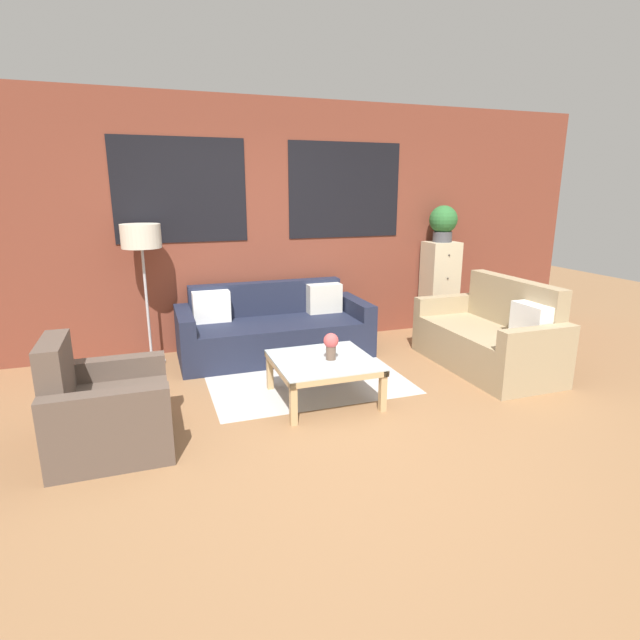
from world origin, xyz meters
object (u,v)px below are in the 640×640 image
(armchair_corner, at_px, (106,412))
(floor_lamp, at_px, (141,243))
(drawer_cabinet, at_px, (439,287))
(flower_vase, at_px, (331,344))
(coffee_table, at_px, (323,365))
(settee_vintage, at_px, (490,339))
(couch_dark, at_px, (274,331))
(potted_plant, at_px, (443,222))

(armchair_corner, xyz_separation_m, floor_lamp, (0.33, 1.79, 1.01))
(drawer_cabinet, bearing_deg, armchair_corner, -154.29)
(armchair_corner, relative_size, flower_vase, 3.58)
(armchair_corner, bearing_deg, drawer_cabinet, 25.71)
(coffee_table, relative_size, drawer_cabinet, 0.73)
(settee_vintage, distance_m, flower_vase, 1.89)
(armchair_corner, height_order, drawer_cabinet, drawer_cabinet)
(couch_dark, distance_m, drawer_cabinet, 2.30)
(armchair_corner, distance_m, drawer_cabinet, 4.36)
(settee_vintage, bearing_deg, floor_lamp, 158.93)
(floor_lamp, bearing_deg, flower_vase, -45.95)
(coffee_table, bearing_deg, floor_lamp, 133.37)
(couch_dark, distance_m, armchair_corner, 2.34)
(settee_vintage, bearing_deg, couch_dark, 150.41)
(couch_dark, relative_size, potted_plant, 4.62)
(couch_dark, xyz_separation_m, potted_plant, (2.27, 0.23, 1.14))
(floor_lamp, height_order, potted_plant, potted_plant)
(couch_dark, relative_size, settee_vintage, 1.32)
(couch_dark, height_order, drawer_cabinet, drawer_cabinet)
(coffee_table, relative_size, potted_plant, 1.89)
(settee_vintage, distance_m, drawer_cabinet, 1.43)
(drawer_cabinet, distance_m, flower_vase, 2.66)
(armchair_corner, bearing_deg, settee_vintage, 7.79)
(coffee_table, relative_size, flower_vase, 3.62)
(potted_plant, bearing_deg, flower_vase, -142.31)
(coffee_table, distance_m, potted_plant, 2.91)
(couch_dark, distance_m, flower_vase, 1.42)
(drawer_cabinet, xyz_separation_m, flower_vase, (-2.11, -1.63, -0.07))
(floor_lamp, distance_m, flower_vase, 2.27)
(floor_lamp, height_order, drawer_cabinet, floor_lamp)
(flower_vase, bearing_deg, coffee_table, 156.04)
(floor_lamp, bearing_deg, couch_dark, -5.98)
(drawer_cabinet, xyz_separation_m, potted_plant, (0.00, 0.00, 0.83))
(armchair_corner, distance_m, flower_vase, 1.85)
(drawer_cabinet, bearing_deg, settee_vintage, -100.00)
(settee_vintage, relative_size, floor_lamp, 1.08)
(settee_vintage, relative_size, armchair_corner, 1.88)
(floor_lamp, xyz_separation_m, potted_plant, (3.59, 0.10, 0.13))
(armchair_corner, xyz_separation_m, flower_vase, (1.81, 0.26, 0.24))
(couch_dark, height_order, armchair_corner, armchair_corner)
(flower_vase, bearing_deg, drawer_cabinet, 37.69)
(armchair_corner, bearing_deg, potted_plant, 25.71)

